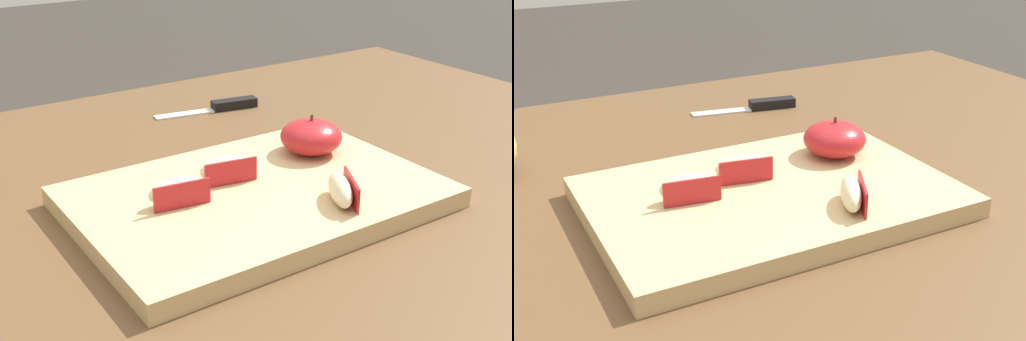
# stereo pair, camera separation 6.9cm
# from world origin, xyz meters

# --- Properties ---
(dining_table) EXTENTS (1.22, 0.87, 0.77)m
(dining_table) POSITION_xyz_m (0.00, 0.00, 0.66)
(dining_table) COLOR brown
(dining_table) RESTS_ON ground_plane
(cutting_board) EXTENTS (0.38, 0.26, 0.02)m
(cutting_board) POSITION_xyz_m (-0.02, -0.04, 0.78)
(cutting_board) COLOR tan
(cutting_board) RESTS_ON dining_table
(apple_half_skin_up) EXTENTS (0.07, 0.07, 0.05)m
(apple_half_skin_up) POSITION_xyz_m (0.09, 0.01, 0.81)
(apple_half_skin_up) COLOR #B21E23
(apple_half_skin_up) RESTS_ON cutting_board
(apple_wedge_near_knife) EXTENTS (0.05, 0.06, 0.03)m
(apple_wedge_near_knife) POSITION_xyz_m (0.03, -0.12, 0.80)
(apple_wedge_near_knife) COLOR beige
(apple_wedge_near_knife) RESTS_ON cutting_board
(apple_wedge_back) EXTENTS (0.06, 0.03, 0.03)m
(apple_wedge_back) POSITION_xyz_m (-0.10, -0.03, 0.80)
(apple_wedge_back) COLOR beige
(apple_wedge_back) RESTS_ON cutting_board
(apple_wedge_right) EXTENTS (0.07, 0.03, 0.03)m
(apple_wedge_right) POSITION_xyz_m (-0.03, -0.01, 0.80)
(apple_wedge_right) COLOR beige
(apple_wedge_right) RESTS_ON cutting_board
(paring_knife) EXTENTS (0.16, 0.05, 0.01)m
(paring_knife) POSITION_xyz_m (0.13, 0.26, 0.78)
(paring_knife) COLOR silver
(paring_knife) RESTS_ON dining_table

